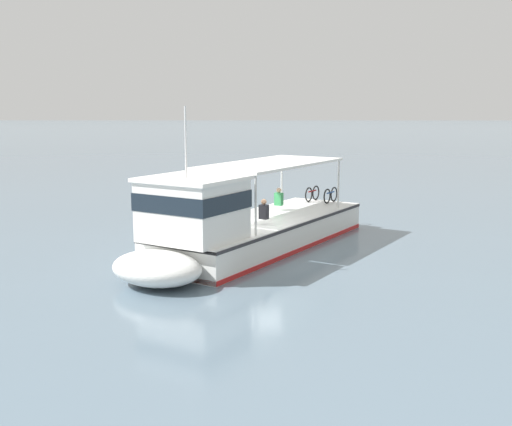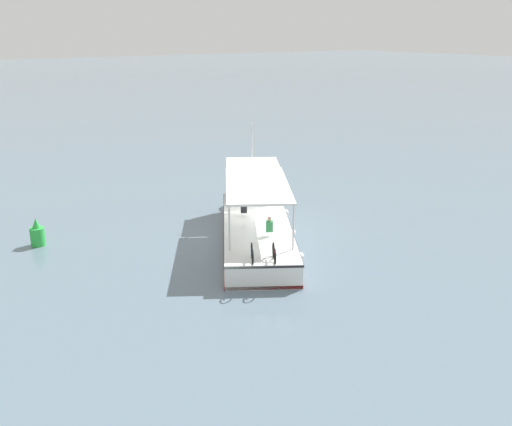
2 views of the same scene
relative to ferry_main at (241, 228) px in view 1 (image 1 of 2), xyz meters
The scene contains 2 objects.
ground_plane 1.04m from the ferry_main, 110.92° to the left, with size 400.00×400.00×0.00m, color slate.
ferry_main is the anchor object (origin of this frame).
Camera 1 is at (21.97, 0.54, 5.35)m, focal length 43.69 mm.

